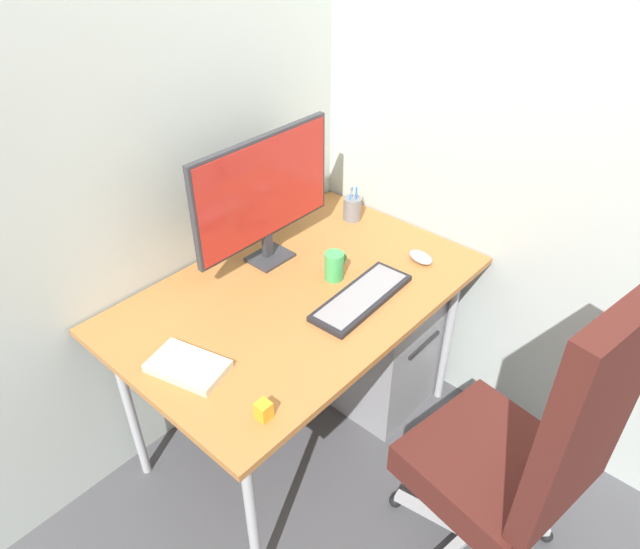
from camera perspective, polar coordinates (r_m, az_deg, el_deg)
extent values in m
plane|color=#4C4C51|center=(2.59, -1.78, -15.10)|extent=(8.00, 8.00, 0.00)
cube|color=#B7C1BC|center=(2.07, -12.05, 17.87)|extent=(2.92, 0.04, 2.80)
cube|color=#B7C1BC|center=(2.15, 15.61, 18.07)|extent=(0.04, 2.44, 2.80)
cube|color=#B27038|center=(2.07, -2.16, -1.91)|extent=(1.31, 0.83, 0.03)
cylinder|color=#B2B5BA|center=(1.93, -6.77, -22.94)|extent=(0.03, 0.03, 0.73)
cylinder|color=#B2B5BA|center=(2.53, 12.56, -5.88)|extent=(0.03, 0.03, 0.73)
cylinder|color=#B2B5BA|center=(2.29, -18.29, -12.50)|extent=(0.03, 0.03, 0.73)
cylinder|color=#B2B5BA|center=(2.81, 1.10, -0.04)|extent=(0.03, 0.03, 0.73)
sphere|color=black|center=(2.43, 21.46, -22.87)|extent=(0.05, 0.05, 0.05)
cube|color=#B2B5BA|center=(2.35, 18.20, -22.98)|extent=(0.23, 0.23, 0.03)
sphere|color=black|center=(2.50, 14.73, -18.43)|extent=(0.05, 0.05, 0.05)
cube|color=#B2B5BA|center=(2.39, 14.72, -20.62)|extent=(0.27, 0.16, 0.03)
sphere|color=black|center=(2.38, 7.48, -21.30)|extent=(0.05, 0.05, 0.05)
cube|color=#B2B5BA|center=(2.32, 10.99, -22.19)|extent=(0.08, 0.29, 0.03)
cylinder|color=#B2B5BA|center=(2.16, 15.29, -21.13)|extent=(0.04, 0.04, 0.32)
cube|color=#4C1E19|center=(1.98, 16.32, -17.60)|extent=(0.51, 0.51, 0.12)
cube|color=#4C1E19|center=(1.62, 25.11, -12.85)|extent=(0.41, 0.13, 0.72)
cube|color=gray|center=(2.57, 4.99, -6.22)|extent=(0.42, 0.53, 0.60)
cube|color=#262628|center=(2.38, 10.26, -6.88)|extent=(0.21, 0.01, 0.02)
cube|color=#333338|center=(2.23, -4.97, 1.73)|extent=(0.16, 0.13, 0.01)
cube|color=#333338|center=(2.21, -5.23, 3.03)|extent=(0.04, 0.02, 0.10)
cube|color=#333338|center=(2.09, -5.61, 8.45)|extent=(0.63, 0.02, 0.39)
cube|color=#B2261E|center=(2.08, -5.34, 8.34)|extent=(0.61, 0.01, 0.37)
cube|color=black|center=(2.02, 4.14, -2.29)|extent=(0.43, 0.17, 0.02)
cube|color=gray|center=(2.01, 4.15, -2.03)|extent=(0.39, 0.14, 0.00)
ellipsoid|color=#9EA0A5|center=(2.24, 9.92, 1.71)|extent=(0.09, 0.12, 0.03)
cylinder|color=slate|center=(2.46, 3.21, 6.53)|extent=(0.08, 0.08, 0.10)
cylinder|color=#B2B5BA|center=(2.43, 3.14, 7.60)|extent=(0.03, 0.01, 0.11)
cylinder|color=#B2B5BA|center=(2.44, 3.38, 7.73)|extent=(0.03, 0.01, 0.11)
torus|color=black|center=(2.46, 3.22, 6.73)|extent=(0.03, 0.04, 0.01)
cylinder|color=#337FD8|center=(2.44, 2.96, 7.32)|extent=(0.02, 0.02, 0.13)
cylinder|color=#337FD8|center=(2.45, 3.61, 7.40)|extent=(0.02, 0.02, 0.13)
cube|color=beige|center=(1.80, -12.93, -8.83)|extent=(0.20, 0.26, 0.03)
cylinder|color=#3FAD59|center=(2.09, 1.40, 0.85)|extent=(0.07, 0.07, 0.11)
torus|color=#3FAD59|center=(2.12, 2.24, 1.52)|extent=(0.05, 0.01, 0.05)
cube|color=orange|center=(1.63, -5.60, -13.23)|extent=(0.04, 0.04, 0.05)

